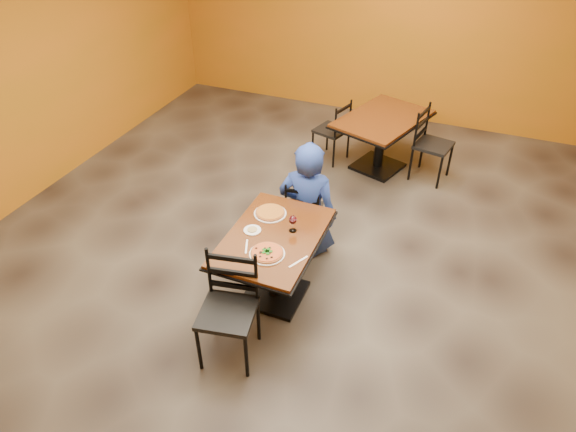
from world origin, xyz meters
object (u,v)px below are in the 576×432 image
at_px(chair_main_far, 304,211).
at_px(pizza_main, 267,252).
at_px(chair_second_right, 433,146).
at_px(plate_far, 270,214).
at_px(chair_second_left, 331,130).
at_px(pizza_far, 270,212).
at_px(diner, 308,198).
at_px(wine_glass, 293,223).
at_px(table_main, 274,252).
at_px(table_second, 382,131).
at_px(side_plate, 252,230).
at_px(plate_main, 267,254).
at_px(chair_main_near, 227,314).

height_order(chair_main_far, pizza_main, chair_main_far).
xyz_separation_m(chair_second_right, plate_far, (-1.19, -2.49, 0.28)).
bearing_deg(chair_second_left, pizza_far, 20.89).
bearing_deg(diner, plate_far, 66.69).
relative_size(diner, wine_glass, 7.11).
xyz_separation_m(table_main, chair_second_left, (-0.35, 2.79, -0.12)).
bearing_deg(plate_far, chair_second_left, 94.25).
bearing_deg(table_main, diner, 88.15).
bearing_deg(chair_second_left, table_second, 106.64).
relative_size(diner, pizza_far, 4.57).
xyz_separation_m(table_main, table_second, (0.34, 2.79, 0.00)).
relative_size(diner, side_plate, 8.00).
distance_m(plate_main, plate_far, 0.59).
xyz_separation_m(table_second, pizza_far, (-0.50, -2.49, 0.21)).
height_order(table_second, plate_far, plate_far).
bearing_deg(pizza_main, chair_main_near, -103.51).
distance_m(chair_second_right, pizza_main, 3.21).
relative_size(chair_main_near, chair_second_left, 1.14).
height_order(chair_main_far, side_plate, chair_main_far).
bearing_deg(side_plate, table_main, 1.17).
xyz_separation_m(pizza_far, side_plate, (-0.05, -0.30, -0.02)).
bearing_deg(pizza_far, chair_main_far, 78.90).
bearing_deg(wine_glass, diner, 98.78).
relative_size(chair_main_far, plate_main, 2.65).
relative_size(chair_second_left, chair_second_right, 0.91).
height_order(chair_main_far, plate_main, chair_main_far).
height_order(plate_main, side_plate, same).
bearing_deg(plate_main, chair_second_right, 72.21).
height_order(pizza_far, side_plate, pizza_far).
xyz_separation_m(chair_main_far, pizza_far, (-0.12, -0.62, 0.36)).
bearing_deg(pizza_main, side_plate, 135.62).
xyz_separation_m(diner, plate_main, (0.02, -1.09, 0.11)).
distance_m(chair_second_left, side_plate, 2.81).
distance_m(chair_main_near, chair_main_far, 1.70).
xyz_separation_m(diner, pizza_main, (0.02, -1.09, 0.13)).
height_order(chair_main_near, diner, diner).
height_order(table_second, pizza_main, pizza_main).
relative_size(chair_main_far, pizza_main, 2.89).
bearing_deg(chair_main_near, plate_main, 65.83).
distance_m(table_main, plate_far, 0.39).
distance_m(diner, wine_glass, 0.74).
bearing_deg(chair_main_far, wine_glass, 92.10).
bearing_deg(chair_second_left, chair_main_near, 20.95).
bearing_deg(pizza_far, chair_main_near, -85.55).
relative_size(table_main, chair_second_left, 1.42).
xyz_separation_m(chair_main_near, pizza_main, (0.13, 0.53, 0.28)).
height_order(chair_main_near, chair_second_left, chair_main_near).
height_order(chair_second_right, plate_main, chair_second_right).
height_order(side_plate, wine_glass, wine_glass).
relative_size(chair_main_far, plate_far, 2.65).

